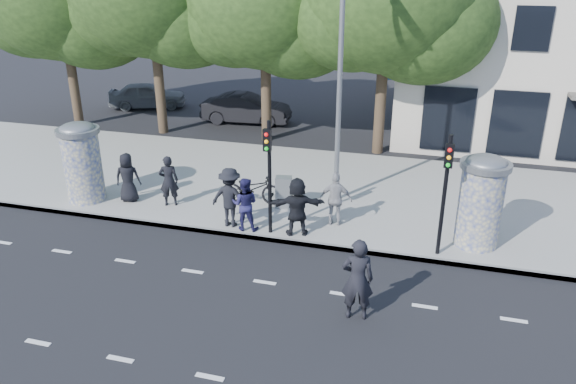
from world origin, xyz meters
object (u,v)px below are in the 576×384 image
(street_lamp, at_px, (340,59))
(ped_d, at_px, (230,197))
(ped_e, at_px, (336,199))
(car_left, at_px, (147,95))
(man_road, at_px, (357,279))
(cabinet_left, at_px, (284,192))
(car_mid, at_px, (246,109))
(traffic_pole_near, at_px, (269,167))
(bicycle, at_px, (252,188))
(ad_column_left, at_px, (82,160))
(cabinet_right, at_px, (466,218))
(ped_c, at_px, (245,204))
(ped_f, at_px, (297,207))
(traffic_pole_far, at_px, (446,184))
(ad_column_right, at_px, (481,199))
(ped_b, at_px, (169,181))
(ped_a, at_px, (128,178))

(street_lamp, relative_size, ped_d, 4.37)
(ped_e, bearing_deg, car_left, -46.83)
(street_lamp, distance_m, car_left, 16.11)
(man_road, height_order, cabinet_left, man_road)
(street_lamp, height_order, car_mid, street_lamp)
(traffic_pole_near, height_order, bicycle, traffic_pole_near)
(ped_e, distance_m, bicycle, 3.05)
(bicycle, distance_m, cabinet_left, 1.08)
(ad_column_left, height_order, traffic_pole_near, traffic_pole_near)
(ped_d, bearing_deg, cabinet_right, -168.32)
(ped_c, distance_m, ped_e, 2.71)
(ped_f, distance_m, cabinet_left, 1.95)
(traffic_pole_far, bearing_deg, street_lamp, 140.12)
(ad_column_right, distance_m, ped_f, 5.09)
(man_road, distance_m, cabinet_left, 5.99)
(traffic_pole_far, xyz_separation_m, cabinet_left, (-4.90, 1.85, -1.56))
(street_lamp, relative_size, ped_c, 4.93)
(traffic_pole_far, height_order, ped_f, traffic_pole_far)
(traffic_pole_far, distance_m, ped_b, 8.67)
(ad_column_left, height_order, bicycle, ad_column_left)
(ped_d, bearing_deg, ad_column_left, -4.11)
(traffic_pole_near, relative_size, ped_e, 2.04)
(ped_a, distance_m, ped_c, 4.49)
(man_road, bearing_deg, ped_b, -43.02)
(street_lamp, bearing_deg, car_mid, 125.88)
(ped_f, bearing_deg, cabinet_left, -79.71)
(bicycle, bearing_deg, ped_e, -112.76)
(ad_column_right, bearing_deg, cabinet_left, 170.96)
(ped_a, xyz_separation_m, ped_c, (4.39, -0.93, -0.01))
(cabinet_left, height_order, cabinet_right, cabinet_right)
(traffic_pole_far, height_order, bicycle, traffic_pole_far)
(man_road, relative_size, cabinet_right, 1.86)
(traffic_pole_near, relative_size, street_lamp, 0.42)
(ped_d, bearing_deg, ped_b, -17.84)
(street_lamp, distance_m, ped_a, 7.82)
(ped_a, relative_size, car_left, 0.41)
(ped_d, bearing_deg, cabinet_left, -123.75)
(ad_column_right, distance_m, ped_e, 4.10)
(traffic_pole_near, bearing_deg, ped_a, 169.23)
(ped_d, relative_size, cabinet_right, 1.69)
(ped_f, bearing_deg, ad_column_right, 171.15)
(ad_column_right, relative_size, ped_a, 1.61)
(traffic_pole_far, bearing_deg, cabinet_right, 63.11)
(ped_a, xyz_separation_m, cabinet_right, (10.68, 0.42, -0.28))
(ped_a, xyz_separation_m, car_mid, (0.49, 10.27, -0.26))
(ped_a, relative_size, cabinet_left, 1.58)
(ped_f, distance_m, car_left, 16.96)
(bicycle, bearing_deg, ped_b, 100.64)
(ad_column_right, bearing_deg, traffic_pole_far, -137.79)
(cabinet_left, bearing_deg, ad_column_right, -17.57)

